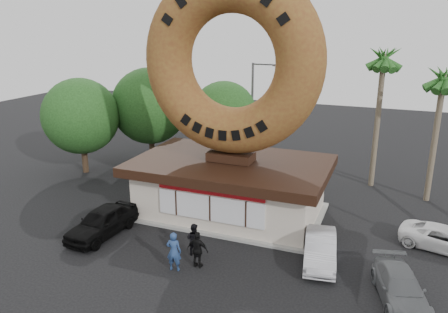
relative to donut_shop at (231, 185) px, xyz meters
name	(u,v)px	position (x,y,z in m)	size (l,w,h in m)	color
ground	(186,261)	(0.00, -5.98, -1.77)	(90.00, 90.00, 0.00)	black
donut_shop	(231,185)	(0.00, 0.00, 0.00)	(11.20, 7.20, 3.80)	beige
giant_donut	(231,62)	(0.00, 0.02, 7.14)	(10.21, 10.21, 2.60)	brown
tree_west	(150,106)	(-9.50, 7.02, 2.87)	(6.00, 6.00, 7.65)	#473321
tree_mid	(224,114)	(-4.00, 9.02, 2.25)	(5.20, 5.20, 6.63)	#473321
tree_far	(81,116)	(-13.00, 3.02, 2.56)	(5.60, 5.60, 7.14)	#473321
palm_near	(383,63)	(7.50, 8.02, 6.65)	(2.60, 2.60, 9.75)	#726651
palm_far	(443,83)	(11.00, 6.52, 5.72)	(2.60, 2.60, 8.75)	#726651
street_lamp	(254,108)	(-1.86, 10.02, 2.72)	(2.11, 0.20, 8.00)	#59595E
person_left	(174,251)	(-0.17, -6.85, -0.82)	(0.69, 0.45, 1.90)	navy
person_center	(194,239)	(0.07, -5.24, -0.94)	(0.80, 0.62, 1.64)	black
person_right	(198,250)	(0.74, -6.22, -0.88)	(1.04, 0.43, 1.78)	black
car_black	(102,222)	(-5.36, -5.18, -0.99)	(1.82, 4.53, 1.54)	black
car_silver	(320,249)	(5.92, -3.64, -1.09)	(1.43, 4.09, 1.35)	#B8B7BD
car_grey	(400,288)	(9.49, -5.54, -1.16)	(1.70, 4.19, 1.22)	slate
car_white	(445,239)	(11.51, -0.15, -1.18)	(1.95, 4.24, 1.18)	silver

